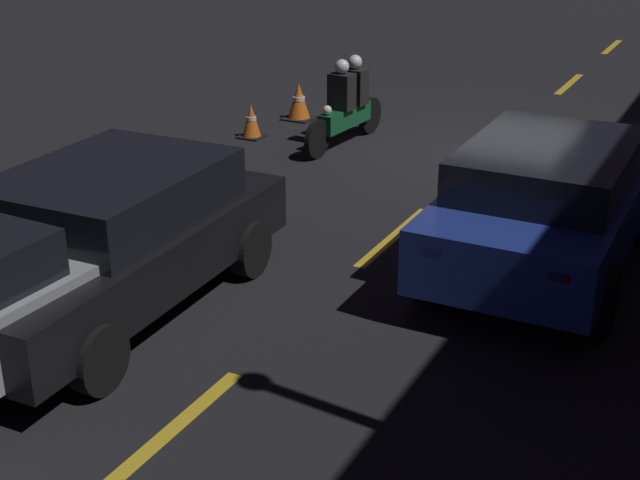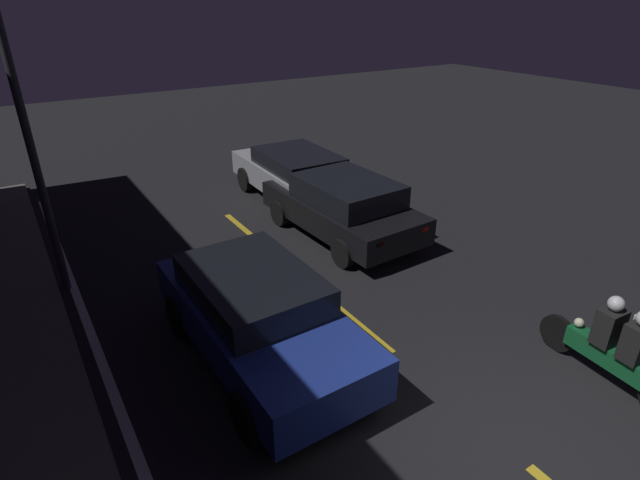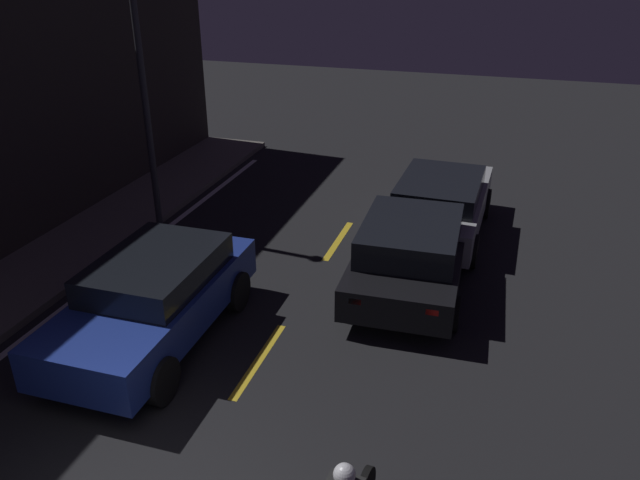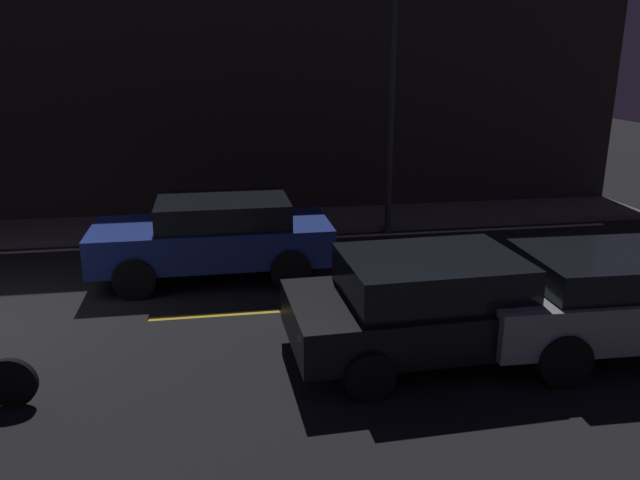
{
  "view_description": "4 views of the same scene",
  "coord_description": "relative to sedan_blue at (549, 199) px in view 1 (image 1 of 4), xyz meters",
  "views": [
    {
      "loc": [
        12.55,
        3.69,
        4.04
      ],
      "look_at": [
        5.54,
        0.07,
        0.73
      ],
      "focal_mm": 50.0,
      "sensor_mm": 36.0,
      "label": 1
    },
    {
      "loc": [
        -2.12,
        4.33,
        5.04
      ],
      "look_at": [
        4.56,
        0.03,
        1.13
      ],
      "focal_mm": 28.0,
      "sensor_mm": 36.0,
      "label": 2
    },
    {
      "loc": [
        -3.77,
        -3.26,
        5.83
      ],
      "look_at": [
        5.51,
        -0.36,
        1.2
      ],
      "focal_mm": 35.0,
      "sensor_mm": 36.0,
      "label": 3
    },
    {
      "loc": [
        3.63,
        -9.04,
        3.89
      ],
      "look_at": [
        5.22,
        0.42,
        1.01
      ],
      "focal_mm": 35.0,
      "sensor_mm": 36.0,
      "label": 4
    }
  ],
  "objects": [
    {
      "name": "lane_dash_c",
      "position": [
        -4.55,
        -1.77,
        -0.78
      ],
      "size": [
        2.0,
        0.14,
        0.01
      ],
      "color": "gold",
      "rests_on": "ground"
    },
    {
      "name": "traffic_cone_near",
      "position": [
        -4.19,
        -5.32,
        -0.48
      ],
      "size": [
        0.5,
        0.5,
        0.63
      ],
      "color": "black",
      "rests_on": "ground"
    },
    {
      "name": "lane_dash_e",
      "position": [
        4.45,
        -1.77,
        -0.78
      ],
      "size": [
        2.0,
        0.14,
        0.01
      ],
      "color": "gold",
      "rests_on": "ground"
    },
    {
      "name": "lane_dash_a",
      "position": [
        -13.55,
        -1.77,
        -0.78
      ],
      "size": [
        2.0,
        0.14,
        0.01
      ],
      "color": "gold",
      "rests_on": "ground"
    },
    {
      "name": "lane_dash_b",
      "position": [
        -9.05,
        -1.77,
        -0.78
      ],
      "size": [
        2.0,
        0.14,
        0.01
      ],
      "color": "gold",
      "rests_on": "ground"
    },
    {
      "name": "traffic_cone_mid",
      "position": [
        -2.84,
        -5.45,
        -0.52
      ],
      "size": [
        0.39,
        0.39,
        0.55
      ],
      "color": "black",
      "rests_on": "ground"
    },
    {
      "name": "lane_dash_d",
      "position": [
        -0.05,
        -1.77,
        -0.78
      ],
      "size": [
        2.0,
        0.14,
        0.01
      ],
      "color": "gold",
      "rests_on": "ground"
    },
    {
      "name": "van_black",
      "position": [
        2.89,
        -3.58,
        -0.04
      ],
      "size": [
        4.14,
        2.11,
        1.4
      ],
      "rotation": [
        0.0,
        0.0,
        0.03
      ],
      "color": "black",
      "rests_on": "ground"
    },
    {
      "name": "sedan_blue",
      "position": [
        0.0,
        0.0,
        0.0
      ],
      "size": [
        4.17,
        1.93,
        1.44
      ],
      "rotation": [
        0.0,
        0.0,
        3.15
      ],
      "color": "navy",
      "rests_on": "ground"
    },
    {
      "name": "ground_plane",
      "position": [
        -3.55,
        -1.77,
        -0.79
      ],
      "size": [
        56.0,
        56.0,
        0.0
      ],
      "primitive_type": "plane",
      "color": "black"
    },
    {
      "name": "motorcycle",
      "position": [
        -3.21,
        -3.93,
        -0.15
      ],
      "size": [
        2.21,
        0.41,
        1.37
      ],
      "rotation": [
        0.0,
        0.0,
        -0.08
      ],
      "color": "black",
      "rests_on": "ground"
    }
  ]
}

